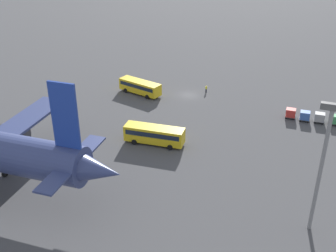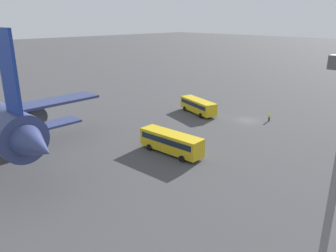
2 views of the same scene
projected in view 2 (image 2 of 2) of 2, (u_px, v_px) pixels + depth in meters
ground_plane at (247, 120)px, 67.92m from camera, size 600.00×600.00×0.00m
shuttle_bus_near at (198, 105)px, 72.41m from camera, size 10.70×5.55×3.06m
shuttle_bus_far at (171, 141)px, 51.03m from camera, size 11.04×3.80×3.30m
worker_person at (269, 117)px, 67.29m from camera, size 0.38×0.38×1.74m
light_pole at (336, 176)px, 19.87m from camera, size 2.80×0.70×18.35m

